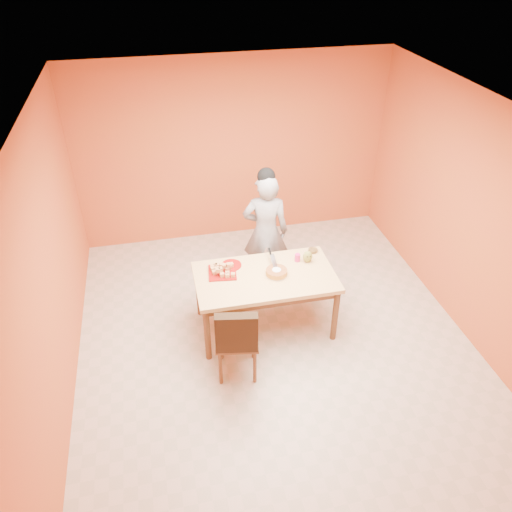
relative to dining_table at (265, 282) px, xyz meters
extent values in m
plane|color=beige|center=(0.06, -0.26, -0.67)|extent=(5.00, 5.00, 0.00)
plane|color=silver|center=(0.06, -0.26, 2.03)|extent=(5.00, 5.00, 0.00)
plane|color=#C7512D|center=(0.06, 2.24, 0.68)|extent=(4.50, 0.00, 4.50)
plane|color=#C7512D|center=(-2.19, -0.26, 0.68)|extent=(0.00, 5.00, 5.00)
plane|color=#C7512D|center=(2.31, -0.26, 0.68)|extent=(0.00, 5.00, 5.00)
cube|color=#D8B871|center=(0.00, 0.00, 0.07)|extent=(1.60, 0.90, 0.05)
cube|color=brown|center=(0.00, 0.00, -0.01)|extent=(1.48, 0.78, 0.10)
cylinder|color=brown|center=(-0.74, -0.39, -0.31)|extent=(0.07, 0.07, 0.71)
cylinder|color=brown|center=(-0.74, 0.39, -0.31)|extent=(0.07, 0.07, 0.71)
cylinder|color=brown|center=(0.74, -0.39, -0.31)|extent=(0.07, 0.07, 0.71)
cylinder|color=brown|center=(0.74, 0.39, -0.31)|extent=(0.07, 0.07, 0.71)
imported|color=#969699|center=(0.21, 0.85, 0.14)|extent=(0.65, 0.50, 1.61)
cube|color=maroon|center=(-0.47, 0.15, 0.10)|extent=(0.35, 0.35, 0.02)
cylinder|color=maroon|center=(-0.34, 0.28, 0.10)|extent=(0.31, 0.31, 0.01)
cylinder|color=white|center=(0.13, -0.01, 0.10)|extent=(0.27, 0.27, 0.01)
cylinder|color=#D08935|center=(0.13, -0.01, 0.13)|extent=(0.31, 0.31, 0.06)
cube|color=white|center=(0.14, 0.17, 0.17)|extent=(0.07, 0.27, 0.01)
ellipsoid|color=olive|center=(0.55, 0.16, 0.17)|extent=(0.13, 0.12, 0.14)
cylinder|color=#D82070|center=(0.44, 0.20, 0.14)|extent=(0.08, 0.08, 0.09)
cylinder|color=#34200E|center=(0.68, 0.35, 0.11)|extent=(0.13, 0.13, 0.03)
camera|label=1|loc=(-1.08, -4.43, 3.50)|focal=35.00mm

